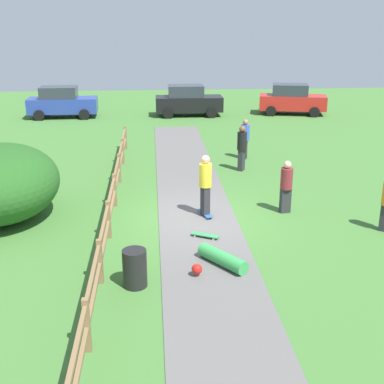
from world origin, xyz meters
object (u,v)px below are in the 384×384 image
(trash_bin, at_px, (135,268))
(bystander_maroon, at_px, (286,184))
(skater_fallen, at_px, (220,259))
(bystander_black, at_px, (242,146))
(parked_car_blue, at_px, (62,102))
(skateboard_loose, at_px, (205,235))
(parked_car_black, at_px, (188,101))
(skater_riding, at_px, (205,182))
(bystander_blue, at_px, (245,137))
(parked_car_red, at_px, (292,99))

(trash_bin, xyz_separation_m, bystander_maroon, (4.63, 4.35, 0.48))
(skater_fallen, distance_m, bystander_black, 8.61)
(parked_car_blue, bearing_deg, skateboard_loose, -69.86)
(parked_car_blue, bearing_deg, trash_bin, -76.73)
(bystander_black, relative_size, parked_car_black, 0.44)
(skater_riding, relative_size, bystander_black, 1.06)
(trash_bin, relative_size, skateboard_loose, 1.12)
(skater_fallen, xyz_separation_m, parked_car_blue, (-7.17, 20.79, 0.76))
(skater_riding, height_order, parked_car_black, skater_riding)
(bystander_maroon, relative_size, bystander_blue, 0.97)
(bystander_blue, relative_size, parked_car_blue, 0.41)
(bystander_maroon, relative_size, parked_car_red, 0.38)
(trash_bin, relative_size, parked_car_black, 0.21)
(bystander_black, xyz_separation_m, parked_car_blue, (-9.14, 12.45, -0.06))
(parked_car_blue, xyz_separation_m, parked_car_black, (7.87, 0.00, 0.00))
(bystander_black, bearing_deg, parked_car_blue, 126.28)
(trash_bin, relative_size, bystander_blue, 0.52)
(skater_riding, distance_m, skater_fallen, 3.55)
(trash_bin, height_order, parked_car_black, parked_car_black)
(parked_car_black, bearing_deg, trash_bin, -97.33)
(bystander_blue, bearing_deg, trash_bin, -112.36)
(trash_bin, distance_m, bystander_blue, 11.86)
(parked_car_red, bearing_deg, trash_bin, -113.67)
(parked_car_blue, bearing_deg, bystander_blue, -47.89)
(skateboard_loose, distance_m, bystander_black, 6.99)
(bystander_maroon, xyz_separation_m, parked_car_red, (4.84, 17.24, 0.02))
(skateboard_loose, height_order, bystander_black, bystander_black)
(trash_bin, height_order, skater_riding, skater_riding)
(trash_bin, relative_size, skater_fallen, 0.65)
(trash_bin, height_order, bystander_blue, bystander_blue)
(skater_fallen, distance_m, skateboard_loose, 1.78)
(parked_car_blue, bearing_deg, skater_riding, -67.62)
(bystander_blue, distance_m, bystander_black, 1.89)
(parked_car_red, distance_m, parked_car_black, 6.69)
(skateboard_loose, distance_m, bystander_maroon, 3.39)
(parked_car_blue, relative_size, parked_car_black, 1.01)
(trash_bin, bearing_deg, bystander_blue, 67.64)
(skater_riding, bearing_deg, parked_car_blue, 112.38)
(bystander_maroon, xyz_separation_m, bystander_blue, (-0.12, 6.61, 0.03))
(bystander_maroon, distance_m, bystander_blue, 6.61)
(bystander_blue, bearing_deg, skater_fallen, -103.40)
(trash_bin, distance_m, skater_riding, 4.74)
(skateboard_loose, xyz_separation_m, parked_car_red, (7.58, 19.04, 0.87))
(skater_riding, bearing_deg, bystander_blue, 70.04)
(trash_bin, bearing_deg, skateboard_loose, 53.52)
(bystander_maroon, distance_m, parked_car_red, 17.91)
(bystander_blue, bearing_deg, bystander_maroon, -88.96)
(skater_fallen, relative_size, parked_car_red, 0.31)
(trash_bin, bearing_deg, parked_car_blue, 103.27)
(bystander_maroon, bearing_deg, parked_car_blue, 119.43)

